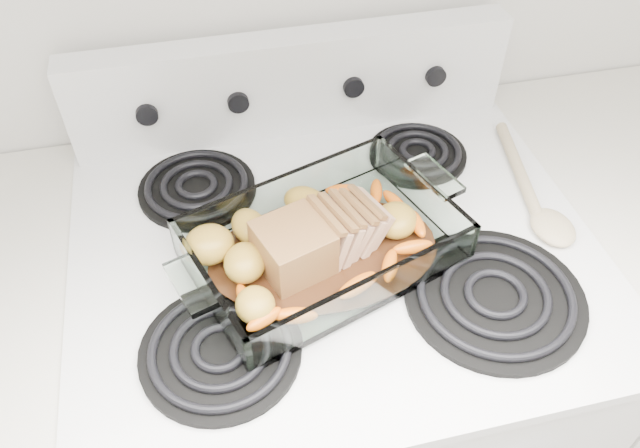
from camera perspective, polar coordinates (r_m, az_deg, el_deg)
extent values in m
cube|color=white|center=(1.33, 0.90, -15.54)|extent=(0.76, 0.65, 0.92)
cube|color=white|center=(0.95, 1.22, -1.89)|extent=(0.78, 0.67, 0.02)
cube|color=white|center=(1.11, -2.51, 12.69)|extent=(0.76, 0.06, 0.18)
cylinder|color=black|center=(0.83, -9.07, -11.43)|extent=(0.21, 0.21, 0.01)
cylinder|color=black|center=(0.90, 15.67, -6.48)|extent=(0.25, 0.25, 0.01)
cylinder|color=black|center=(1.04, -11.17, 3.22)|extent=(0.19, 0.19, 0.01)
cylinder|color=black|center=(1.10, 8.86, 6.30)|extent=(0.17, 0.17, 0.01)
cylinder|color=black|center=(1.07, -15.55, 9.71)|extent=(0.04, 0.02, 0.04)
cylinder|color=black|center=(1.07, -7.52, 11.06)|extent=(0.04, 0.02, 0.04)
cylinder|color=black|center=(1.10, 3.03, 12.49)|extent=(0.04, 0.02, 0.04)
cylinder|color=black|center=(1.15, 10.46, 13.24)|extent=(0.04, 0.02, 0.04)
cube|color=white|center=(1.57, 25.54, -9.35)|extent=(0.55, 0.65, 0.90)
cube|color=silver|center=(0.91, 0.29, -2.82)|extent=(0.36, 0.24, 0.01)
cube|color=silver|center=(0.81, 2.22, -7.13)|extent=(0.36, 0.01, 0.06)
cube|color=silver|center=(0.96, -1.31, 3.58)|extent=(0.36, 0.01, 0.06)
cube|color=silver|center=(0.87, -11.16, -3.25)|extent=(0.01, 0.24, 0.06)
cube|color=silver|center=(0.93, 11.04, 0.55)|extent=(0.01, 0.24, 0.06)
cylinder|color=black|center=(0.90, 0.29, -2.57)|extent=(0.21, 0.21, 0.00)
cube|color=brown|center=(0.87, -2.81, -1.56)|extent=(0.09, 0.09, 0.07)
cube|color=tan|center=(0.88, 0.58, -1.08)|extent=(0.03, 0.09, 0.07)
cube|color=tan|center=(0.88, 1.69, -0.94)|extent=(0.04, 0.09, 0.07)
cube|color=tan|center=(0.89, 2.79, -0.81)|extent=(0.04, 0.08, 0.06)
cube|color=tan|center=(0.89, 3.88, -0.68)|extent=(0.04, 0.08, 0.06)
cube|color=tan|center=(0.90, 4.96, -0.55)|extent=(0.04, 0.08, 0.06)
ellipsoid|color=#D45D17|center=(0.83, -8.53, -7.94)|extent=(0.06, 0.02, 0.02)
ellipsoid|color=#D45D17|center=(0.87, 9.07, -4.70)|extent=(0.06, 0.02, 0.02)
ellipsoid|color=#D45D17|center=(0.95, 9.44, 0.36)|extent=(0.06, 0.02, 0.02)
ellipsoid|color=#D45D17|center=(0.91, -10.16, -1.99)|extent=(0.06, 0.02, 0.02)
ellipsoid|color=#AF9130|center=(0.93, -10.51, 0.24)|extent=(0.06, 0.06, 0.05)
ellipsoid|color=#AF9130|center=(0.95, 0.27, 2.48)|extent=(0.06, 0.06, 0.05)
ellipsoid|color=#AF9130|center=(0.90, 8.56, -1.23)|extent=(0.06, 0.06, 0.05)
cylinder|color=#BEB092|center=(1.10, 17.68, 4.85)|extent=(0.06, 0.23, 0.02)
ellipsoid|color=#BEB092|center=(1.01, 20.51, -0.29)|extent=(0.06, 0.08, 0.02)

